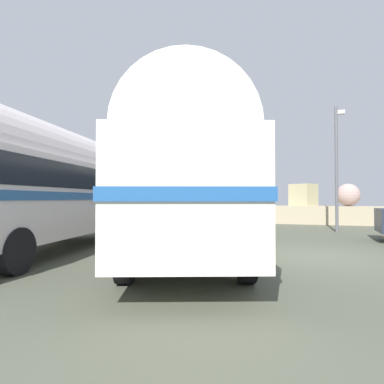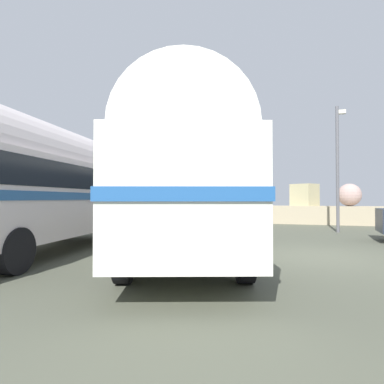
% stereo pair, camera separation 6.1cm
% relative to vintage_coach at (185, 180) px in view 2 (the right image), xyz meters
% --- Properties ---
extents(ground, '(32.00, 26.00, 0.02)m').
position_rel_vintage_coach_xyz_m(ground, '(3.17, 1.09, -2.04)').
color(ground, '#4D5041').
extents(breakwater, '(31.36, 2.49, 2.47)m').
position_rel_vintage_coach_xyz_m(breakwater, '(3.47, 12.92, -1.30)').
color(breakwater, tan).
rests_on(breakwater, ground).
extents(vintage_coach, '(5.05, 8.90, 3.70)m').
position_rel_vintage_coach_xyz_m(vintage_coach, '(0.00, 0.00, 0.00)').
color(vintage_coach, black).
rests_on(vintage_coach, ground).
extents(second_coach, '(3.75, 8.86, 3.70)m').
position_rel_vintage_coach_xyz_m(second_coach, '(-4.14, -0.54, 0.00)').
color(second_coach, black).
rests_on(second_coach, ground).
extents(lamp_post, '(0.54, 0.92, 5.80)m').
position_rel_vintage_coach_xyz_m(lamp_post, '(4.66, 7.99, 1.25)').
color(lamp_post, '#5B5B60').
rests_on(lamp_post, ground).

